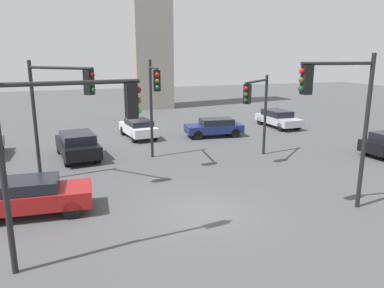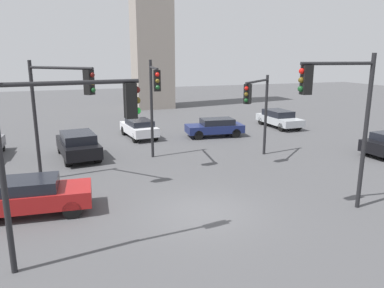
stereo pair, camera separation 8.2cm
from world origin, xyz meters
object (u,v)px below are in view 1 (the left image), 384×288
Objects in this scene: car_0 at (278,118)px; car_8 at (138,128)px; traffic_light_1 at (339,104)px; car_4 at (29,196)px; traffic_light_4 at (154,93)px; car_3 at (78,145)px; car_6 at (214,127)px; traffic_light_3 at (257,101)px; traffic_light_2 at (69,130)px; traffic_light_0 at (59,99)px.

car_0 is 11.65m from car_8.
car_4 is at bearing -11.51° from traffic_light_1.
car_0 is (12.12, 6.94, -3.12)m from traffic_light_4.
car_3 is 1.11× the size of car_8.
car_8 is at bearing 65.17° from car_4.
car_6 is (9.65, 2.67, -0.08)m from car_3.
car_6 is (0.96, 13.52, -3.36)m from traffic_light_1.
traffic_light_1 reaches higher than traffic_light_4.
car_0 is (6.69, 8.14, -2.60)m from traffic_light_3.
car_3 is 1.08× the size of car_6.
car_4 is (-18.10, -11.75, 0.01)m from car_0.
car_8 is (6.45, 11.57, -0.02)m from car_4.
traffic_light_4 reaches higher than car_3.
traffic_light_2 is 22.91m from car_0.
car_4 is at bearing 144.29° from car_8.
car_3 reaches higher than car_6.
traffic_light_1 is at bearing -13.19° from car_4.
traffic_light_0 is 10.62m from car_8.
traffic_light_0 reaches higher than car_8.
car_3 is at bearing 78.66° from car_4.
traffic_light_2 is 11.65m from car_3.
traffic_light_0 is 1.23× the size of car_0.
car_4 is at bearing -57.96° from car_0.
traffic_light_3 is (10.08, 0.76, -0.61)m from traffic_light_0.
traffic_light_2 is at bearing 170.47° from car_3.
traffic_light_2 is 1.32× the size of car_8.
traffic_light_1 reaches higher than car_4.
car_4 is 1.06× the size of car_6.
car_0 is 1.01× the size of car_4.
traffic_light_3 is at bearing -154.66° from car_8.
traffic_light_4 is at bearing 43.15° from car_4.
traffic_light_2 is at bearing -47.83° from car_0.
traffic_light_4 is (-4.80, 8.21, -0.22)m from traffic_light_1.
traffic_light_3 is 1.04× the size of car_0.
car_4 is (-1.33, -2.85, -3.20)m from traffic_light_0.
car_8 is (-4.96, 7.96, -2.61)m from traffic_light_3.
traffic_light_2 is at bearing -19.96° from traffic_light_4.
traffic_light_4 is 1.31× the size of car_6.
traffic_light_2 is 12.34m from traffic_light_3.
traffic_light_3 is 12.24m from car_4.
traffic_light_2 is at bearing -41.41° from traffic_light_0.
traffic_light_0 reaches higher than car_3.
traffic_light_3 reaches higher than car_8.
car_4 is 13.25m from car_8.
traffic_light_1 is 1.31× the size of car_4.
car_4 is (-11.41, -3.61, -2.59)m from traffic_light_3.
traffic_light_1 is 9.25m from traffic_light_2.
car_8 is (-5.29, 1.45, 0.01)m from car_6.
car_4 is (-2.09, -7.46, -0.05)m from car_3.
traffic_light_1 is 1.08× the size of traffic_light_2.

